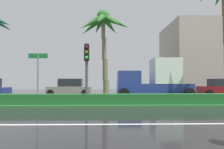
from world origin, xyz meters
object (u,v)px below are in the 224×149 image
at_px(traffic_signal_median_right, 87,62).
at_px(car_in_traffic_third, 221,88).
at_px(street_name_sign, 38,71).
at_px(box_truck_lead, 154,80).
at_px(car_in_traffic_second, 70,88).
at_px(palm_tree_centre, 224,2).
at_px(palm_tree_centre_left, 103,27).

relative_size(traffic_signal_median_right, car_in_traffic_third, 0.83).
relative_size(street_name_sign, box_truck_lead, 0.47).
relative_size(street_name_sign, car_in_traffic_third, 0.70).
bearing_deg(street_name_sign, car_in_traffic_second, 88.12).
height_order(car_in_traffic_second, box_truck_lead, box_truck_lead).
distance_m(street_name_sign, box_truck_lead, 9.99).
bearing_deg(palm_tree_centre, street_name_sign, -170.68).
bearing_deg(box_truck_lead, car_in_traffic_third, -160.97).
relative_size(street_name_sign, car_in_traffic_second, 0.70).
distance_m(palm_tree_centre_left, box_truck_lead, 6.91).
xyz_separation_m(traffic_signal_median_right, box_truck_lead, (5.35, 5.71, -1.06)).
height_order(traffic_signal_median_right, car_in_traffic_second, traffic_signal_median_right).
xyz_separation_m(palm_tree_centre_left, car_in_traffic_second, (-3.48, 6.47, -4.36)).
distance_m(car_in_traffic_second, car_in_traffic_third, 15.37).
bearing_deg(palm_tree_centre_left, car_in_traffic_third, 28.51).
bearing_deg(car_in_traffic_second, street_name_sign, 88.12).
bearing_deg(palm_tree_centre_left, traffic_signal_median_right, -117.19).
bearing_deg(car_in_traffic_second, palm_tree_centre_left, 118.28).
bearing_deg(car_in_traffic_third, box_truck_lead, 19.03).
distance_m(palm_tree_centre, street_name_sign, 13.40).
height_order(traffic_signal_median_right, car_in_traffic_third, traffic_signal_median_right).
bearing_deg(car_in_traffic_third, street_name_sign, 27.98).
height_order(palm_tree_centre_left, street_name_sign, palm_tree_centre_left).
bearing_deg(palm_tree_centre_left, car_in_traffic_second, 118.28).
bearing_deg(car_in_traffic_third, car_in_traffic_second, -0.04).
distance_m(palm_tree_centre_left, car_in_traffic_third, 14.22).
relative_size(car_in_traffic_second, box_truck_lead, 0.67).
xyz_separation_m(palm_tree_centre, traffic_signal_median_right, (-9.46, -1.99, -4.46)).
xyz_separation_m(box_truck_lead, car_in_traffic_third, (7.48, 2.58, -0.72)).
xyz_separation_m(traffic_signal_median_right, car_in_traffic_third, (12.83, 8.29, -1.78)).
height_order(traffic_signal_median_right, box_truck_lead, traffic_signal_median_right).
bearing_deg(box_truck_lead, street_name_sign, 35.06).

